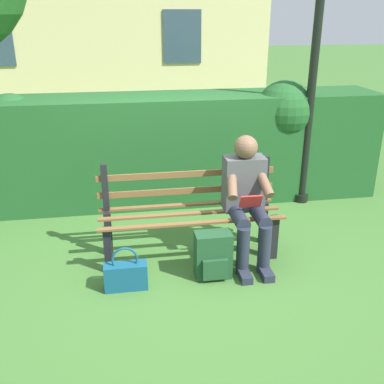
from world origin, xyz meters
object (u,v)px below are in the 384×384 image
object	(u,v)px
person_seated	(247,197)
handbag	(126,275)
lamp_post	(319,16)
park_bench	(189,212)
backpack	(213,256)

from	to	relation	value
person_seated	handbag	world-z (taller)	person_seated
person_seated	lamp_post	distance (m)	2.27
handbag	park_bench	bearing A→B (deg)	-139.77
backpack	handbag	xyz separation A→B (m)	(0.78, 0.07, -0.08)
handbag	person_seated	bearing A→B (deg)	-162.32
lamp_post	handbag	bearing A→B (deg)	35.73
park_bench	handbag	size ratio (longest dim) A/B	4.33
park_bench	backpack	distance (m)	0.54
park_bench	handbag	xyz separation A→B (m)	(0.64, 0.54, -0.31)
person_seated	backpack	size ratio (longest dim) A/B	2.77
park_bench	person_seated	size ratio (longest dim) A/B	1.45
park_bench	person_seated	distance (m)	0.58
park_bench	handbag	bearing A→B (deg)	40.23
person_seated	lamp_post	size ratio (longest dim) A/B	0.33
person_seated	handbag	size ratio (longest dim) A/B	2.98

